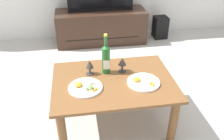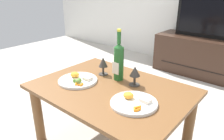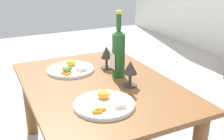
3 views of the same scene
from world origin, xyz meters
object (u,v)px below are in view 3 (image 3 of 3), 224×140
Objects in this scene: wine_bottle at (118,52)px; dinner_plate_left at (71,69)px; goblet_right at (130,69)px; dining_table at (100,98)px; dinner_plate_right at (105,103)px; goblet_left at (106,54)px.

wine_bottle is 0.32m from dinner_plate_left.
dining_table is at bearing -127.61° from goblet_right.
wine_bottle is at bearing 47.57° from dinner_plate_left.
dining_table is 0.27m from dinner_plate_right.
dining_table is 0.27m from dinner_plate_left.
dinner_plate_right is (0.24, -0.08, 0.10)m from dining_table.
dining_table is 7.51× the size of goblet_right.
goblet_left is 0.50× the size of dinner_plate_left.
dinner_plate_left is at bearing -148.47° from goblet_right.
goblet_left is (-0.19, 0.13, 0.18)m from dining_table.
goblet_left reaches higher than dinner_plate_left.
goblet_left is (-0.14, -0.01, -0.05)m from wine_bottle.
wine_bottle is at bearing 143.11° from dinner_plate_right.
wine_bottle is 0.15m from goblet_right.
dining_table is 0.29m from goblet_left.
goblet_right reaches higher than dinner_plate_right.
dining_table is 3.73× the size of dinner_plate_right.
dinner_plate_left is at bearing -132.43° from wine_bottle.
goblet_left is 0.23m from dinner_plate_left.
goblet_right is at bearing 123.99° from dinner_plate_right.
dinner_plate_left is at bearing -104.11° from goblet_left.
dinner_plate_right is at bearing 0.27° from dinner_plate_left.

